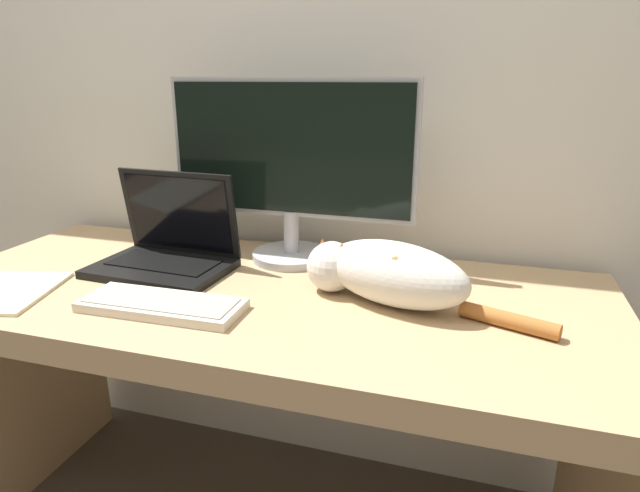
{
  "coord_description": "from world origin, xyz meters",
  "views": [
    {
      "loc": [
        0.46,
        -0.7,
        1.18
      ],
      "look_at": [
        0.15,
        0.3,
        0.84
      ],
      "focal_mm": 30.0,
      "sensor_mm": 36.0,
      "label": 1
    }
  ],
  "objects_px": {
    "cat": "(386,272)",
    "external_keyboard": "(162,305)",
    "laptop": "(167,250)",
    "monitor": "(292,164)"
  },
  "relations": [
    {
      "from": "external_keyboard",
      "to": "cat",
      "type": "bearing_deg",
      "value": 21.09
    },
    {
      "from": "cat",
      "to": "monitor",
      "type": "bearing_deg",
      "value": 162.99
    },
    {
      "from": "external_keyboard",
      "to": "cat",
      "type": "height_order",
      "value": "cat"
    },
    {
      "from": "laptop",
      "to": "monitor",
      "type": "bearing_deg",
      "value": 33.23
    },
    {
      "from": "laptop",
      "to": "external_keyboard",
      "type": "relative_size",
      "value": 0.99
    },
    {
      "from": "monitor",
      "to": "laptop",
      "type": "height_order",
      "value": "monitor"
    },
    {
      "from": "cat",
      "to": "external_keyboard",
      "type": "bearing_deg",
      "value": -138.75
    },
    {
      "from": "external_keyboard",
      "to": "cat",
      "type": "relative_size",
      "value": 0.65
    },
    {
      "from": "monitor",
      "to": "laptop",
      "type": "bearing_deg",
      "value": -150.04
    },
    {
      "from": "monitor",
      "to": "cat",
      "type": "bearing_deg",
      "value": -36.04
    }
  ]
}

